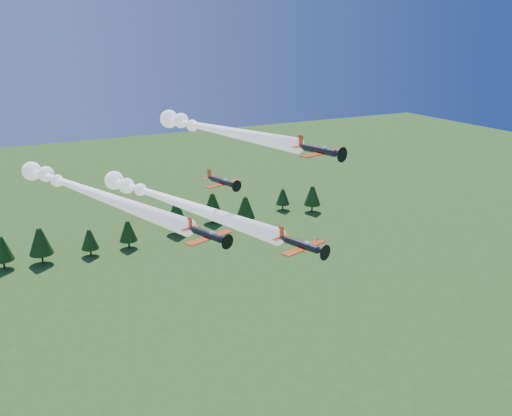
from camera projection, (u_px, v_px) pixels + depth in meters
name	position (u px, v px, depth m)	size (l,w,h in m)	color
plane_lead	(171.00, 200.00, 98.45)	(20.20, 52.41, 3.70)	black
plane_left	(85.00, 190.00, 97.51)	(22.06, 55.00, 3.70)	black
plane_right	(214.00, 129.00, 105.48)	(16.79, 45.96, 3.70)	black
plane_slot	(222.00, 182.00, 88.41)	(6.68, 7.38, 2.34)	black
treeline	(116.00, 227.00, 187.63)	(173.64, 20.39, 11.75)	#382314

